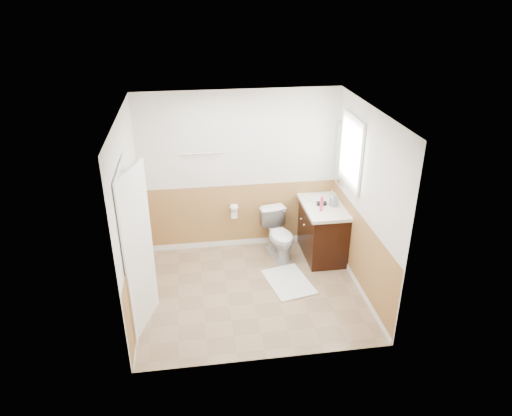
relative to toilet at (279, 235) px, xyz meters
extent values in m
plane|color=#8C7051|center=(-0.55, -0.88, -0.36)|extent=(3.00, 3.00, 0.00)
plane|color=white|center=(-0.55, -0.88, 2.14)|extent=(3.00, 3.00, 0.00)
plane|color=silver|center=(-0.55, 0.42, 0.89)|extent=(3.00, 0.00, 3.00)
plane|color=silver|center=(-0.55, -2.18, 0.89)|extent=(3.00, 0.00, 3.00)
plane|color=silver|center=(-2.05, -0.88, 0.89)|extent=(0.00, 3.00, 3.00)
plane|color=silver|center=(0.95, -0.88, 0.89)|extent=(0.00, 3.00, 3.00)
plane|color=#A47E41|center=(-0.55, 0.41, 0.14)|extent=(3.00, 0.00, 3.00)
plane|color=#A47E41|center=(-0.55, -2.16, 0.14)|extent=(3.00, 0.00, 3.00)
plane|color=#A47E41|center=(-2.04, -0.88, 0.14)|extent=(0.00, 2.60, 2.60)
plane|color=#A47E41|center=(0.94, -0.88, 0.14)|extent=(0.00, 2.60, 2.60)
imported|color=silver|center=(0.00, 0.00, 0.00)|extent=(0.54, 0.78, 0.72)
cube|color=white|center=(0.00, -0.75, -0.35)|extent=(0.70, 0.90, 0.02)
cube|color=black|center=(0.66, 0.01, 0.04)|extent=(0.55, 1.10, 0.80)
sphere|color=silver|center=(0.36, -0.09, 0.19)|extent=(0.03, 0.03, 0.03)
sphere|color=#BAB9C0|center=(0.36, 0.11, 0.19)|extent=(0.03, 0.03, 0.03)
cube|color=white|center=(0.65, 0.01, 0.46)|extent=(0.60, 1.15, 0.05)
cylinder|color=silver|center=(0.66, 0.16, 0.50)|extent=(0.36, 0.36, 0.02)
cylinder|color=silver|center=(0.84, 0.16, 0.56)|extent=(0.02, 0.02, 0.14)
cylinder|color=#E03A55|center=(0.56, -0.24, 0.60)|extent=(0.05, 0.05, 0.22)
imported|color=gray|center=(0.78, -0.11, 0.59)|extent=(0.12, 0.12, 0.21)
cylinder|color=black|center=(0.61, -0.07, 0.52)|extent=(0.14, 0.07, 0.07)
cylinder|color=black|center=(0.58, -0.06, 0.49)|extent=(0.03, 0.03, 0.07)
cube|color=silver|center=(0.93, 0.22, 1.19)|extent=(0.02, 0.35, 0.90)
cube|color=white|center=(0.92, -0.29, 1.39)|extent=(0.04, 0.80, 1.00)
cube|color=white|center=(0.94, -0.29, 1.39)|extent=(0.01, 0.70, 0.90)
cube|color=white|center=(-1.95, -1.33, 0.66)|extent=(0.29, 0.78, 2.04)
cube|color=white|center=(-2.02, -1.33, 0.67)|extent=(0.02, 0.92, 2.10)
sphere|color=silver|center=(-1.89, -1.00, 0.59)|extent=(0.06, 0.06, 0.06)
cylinder|color=silver|center=(-1.10, 0.37, 1.24)|extent=(0.62, 0.02, 0.02)
cylinder|color=silver|center=(-0.65, 0.35, 0.34)|extent=(0.14, 0.02, 0.02)
cylinder|color=white|center=(-0.65, 0.35, 0.34)|extent=(0.10, 0.11, 0.11)
cube|color=white|center=(-0.65, 0.35, 0.23)|extent=(0.10, 0.01, 0.16)
camera|label=1|loc=(-1.26, -6.16, 3.51)|focal=33.00mm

